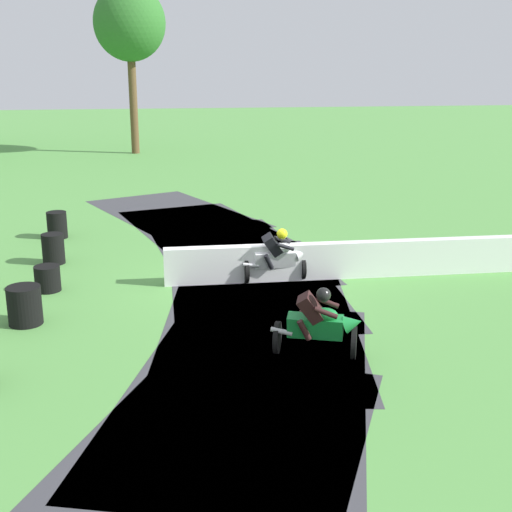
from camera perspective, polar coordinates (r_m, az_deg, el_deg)
The scene contains 10 objects.
ground_plane at distance 16.82m, azimuth -0.35°, elevation -2.10°, with size 120.00×120.00×0.00m, color #569947.
track_asphalt at distance 16.74m, azimuth -2.95°, elevation -2.20°, with size 7.24×24.14×0.01m.
safety_barrier at distance 17.94m, azimuth 15.13°, elevation -0.00°, with size 0.30×13.89×0.90m, color white.
motorcycle_lead_green at distance 12.50m, azimuth 5.26°, elevation -5.57°, with size 1.69×1.13×1.43m.
motorcycle_chase_white at distance 16.63m, azimuth 1.82°, elevation 0.00°, with size 1.68×0.82×1.43m.
tire_stack_mid_a at distance 14.82m, azimuth -18.58°, elevation -3.89°, with size 0.69×0.69×0.80m.
tire_stack_mid_b at distance 16.78m, azimuth -16.85°, elevation -1.79°, with size 0.59×0.59×0.60m.
tire_stack_far at distance 18.94m, azimuth -16.41°, elevation 0.58°, with size 0.58×0.58×0.80m.
tire_stack_extra_a at distance 21.62m, azimuth -16.12°, elevation 2.48°, with size 0.59×0.59×0.80m.
tree_behind_barrier at distance 40.02m, azimuth -10.40°, elevation 18.33°, with size 3.90×3.90×9.11m.
Camera 1 is at (-2.12, -15.84, 5.25)m, focal length 48.41 mm.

